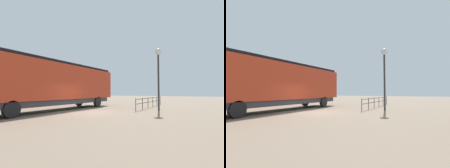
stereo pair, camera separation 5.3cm
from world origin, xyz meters
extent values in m
plane|color=#84705B|center=(0.00, 0.00, 0.00)|extent=(120.00, 120.00, 0.00)
cube|color=red|center=(-3.63, -0.17, 2.52)|extent=(2.87, 15.00, 3.04)
cube|color=black|center=(-3.63, 6.10, 2.07)|extent=(2.75, 2.46, 2.13)
cube|color=black|center=(-3.63, -0.17, 4.16)|extent=(2.58, 14.40, 0.24)
cube|color=#38383D|center=(-3.63, -0.17, 0.78)|extent=(2.58, 13.80, 0.45)
cylinder|color=black|center=(-4.92, 4.63, 0.55)|extent=(0.30, 1.10, 1.10)
cylinder|color=black|center=(-2.35, 4.63, 0.55)|extent=(0.30, 1.10, 1.10)
cylinder|color=black|center=(-2.35, -4.97, 0.55)|extent=(0.30, 1.10, 1.10)
cylinder|color=#2D2D2D|center=(4.50, 4.12, 2.54)|extent=(0.16, 0.16, 5.09)
sphere|color=silver|center=(4.50, 4.12, 5.26)|extent=(0.57, 0.57, 0.57)
cube|color=black|center=(2.97, 6.80, 1.00)|extent=(0.04, 8.67, 0.04)
cube|color=black|center=(2.97, 6.80, 0.60)|extent=(0.04, 8.67, 0.04)
cylinder|color=black|center=(2.97, 2.46, 0.54)|extent=(0.05, 0.05, 1.09)
cylinder|color=black|center=(2.97, 4.19, 0.54)|extent=(0.05, 0.05, 1.09)
cylinder|color=black|center=(2.97, 5.93, 0.54)|extent=(0.05, 0.05, 1.09)
cylinder|color=black|center=(2.97, 7.66, 0.54)|extent=(0.05, 0.05, 1.09)
cylinder|color=black|center=(2.97, 9.40, 0.54)|extent=(0.05, 0.05, 1.09)
cylinder|color=black|center=(2.97, 11.13, 0.54)|extent=(0.05, 0.05, 1.09)
camera|label=1|loc=(8.35, -11.49, 1.63)|focal=28.05mm
camera|label=2|loc=(8.39, -11.47, 1.63)|focal=28.05mm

